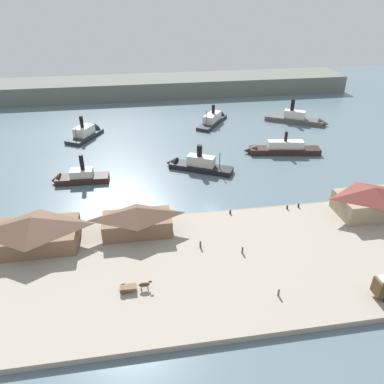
{
  "coord_description": "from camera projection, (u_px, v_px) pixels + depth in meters",
  "views": [
    {
      "loc": [
        -17.23,
        -77.31,
        49.83
      ],
      "look_at": [
        -4.07,
        5.22,
        2.0
      ],
      "focal_mm": 34.58,
      "sensor_mm": 36.0,
      "label": 1
    }
  ],
  "objects": [
    {
      "name": "ground_plane",
      "position": [
        211.0,
        208.0,
        93.37
      ],
      "size": [
        320.0,
        320.0,
        0.0
      ],
      "primitive_type": "plane",
      "color": "slate"
    },
    {
      "name": "quay_promenade",
      "position": [
        233.0,
        263.0,
        74.22
      ],
      "size": [
        110.0,
        36.0,
        1.2
      ],
      "primitive_type": "cube",
      "color": "#9E9384",
      "rests_on": "ground"
    },
    {
      "name": "seawall_edge",
      "position": [
        214.0,
        214.0,
        90.04
      ],
      "size": [
        110.0,
        0.8,
        1.0
      ],
      "primitive_type": "cube",
      "color": "gray",
      "rests_on": "ground"
    },
    {
      "name": "ferry_shed_east_terminal",
      "position": [
        34.0,
        231.0,
        76.72
      ],
      "size": [
        17.83,
        10.94,
        6.86
      ],
      "color": "brown",
      "rests_on": "quay_promenade"
    },
    {
      "name": "ferry_shed_customs_shed",
      "position": [
        137.0,
        220.0,
        80.82
      ],
      "size": [
        15.27,
        7.82,
        6.33
      ],
      "color": "brown",
      "rests_on": "quay_promenade"
    },
    {
      "name": "ferry_shed_central_terminal",
      "position": [
        371.0,
        200.0,
        87.35
      ],
      "size": [
        15.83,
        9.89,
        6.93
      ],
      "color": "#998466",
      "rests_on": "quay_promenade"
    },
    {
      "name": "horse_cart",
      "position": [
        134.0,
        287.0,
        66.33
      ],
      "size": [
        5.84,
        1.61,
        1.87
      ],
      "color": "brown",
      "rests_on": "quay_promenade"
    },
    {
      "name": "pedestrian_at_waters_edge",
      "position": [
        242.0,
        250.0,
        75.66
      ],
      "size": [
        0.41,
        0.41,
        1.65
      ],
      "color": "#6B5B4C",
      "rests_on": "quay_promenade"
    },
    {
      "name": "pedestrian_walking_east",
      "position": [
        200.0,
        244.0,
        77.26
      ],
      "size": [
        0.41,
        0.41,
        1.66
      ],
      "color": "#4C3D33",
      "rests_on": "quay_promenade"
    },
    {
      "name": "pedestrian_walking_west",
      "position": [
        279.0,
        292.0,
        65.37
      ],
      "size": [
        0.39,
        0.39,
        1.59
      ],
      "color": "#6B5B4C",
      "rests_on": "quay_promenade"
    },
    {
      "name": "mooring_post_center_west",
      "position": [
        287.0,
        207.0,
        90.48
      ],
      "size": [
        0.44,
        0.44,
        0.9
      ],
      "primitive_type": "cylinder",
      "color": "black",
      "rests_on": "quay_promenade"
    },
    {
      "name": "mooring_post_center_east",
      "position": [
        299.0,
        206.0,
        91.17
      ],
      "size": [
        0.44,
        0.44,
        0.9
      ],
      "primitive_type": "cylinder",
      "color": "black",
      "rests_on": "quay_promenade"
    },
    {
      "name": "mooring_post_east",
      "position": [
        230.0,
        212.0,
        88.63
      ],
      "size": [
        0.44,
        0.44,
        0.9
      ],
      "primitive_type": "cylinder",
      "color": "black",
      "rests_on": "quay_promenade"
    },
    {
      "name": "ferry_outer_harbor",
      "position": [
        214.0,
        119.0,
        149.35
      ],
      "size": [
        16.29,
        20.75,
        9.23
      ],
      "color": "#23282D",
      "rests_on": "ground"
    },
    {
      "name": "ferry_approaching_west",
      "position": [
        300.0,
        119.0,
        148.27
      ],
      "size": [
        23.82,
        16.6,
        10.5
      ],
      "color": "#514C47",
      "rests_on": "ground"
    },
    {
      "name": "ferry_moored_east",
      "position": [
        278.0,
        149.0,
        122.09
      ],
      "size": [
        25.49,
        8.56,
        8.62
      ],
      "color": "black",
      "rests_on": "ground"
    },
    {
      "name": "ferry_moored_west",
      "position": [
        88.0,
        132.0,
        135.59
      ],
      "size": [
        13.42,
        17.72,
        10.66
      ],
      "color": "#23282D",
      "rests_on": "ground"
    },
    {
      "name": "ferry_approaching_east",
      "position": [
        77.0,
        177.0,
        104.6
      ],
      "size": [
        16.15,
        5.18,
        9.53
      ],
      "color": "black",
      "rests_on": "ground"
    },
    {
      "name": "ferry_near_quay",
      "position": [
        195.0,
        164.0,
        111.67
      ],
      "size": [
        20.54,
        13.63,
        9.4
      ],
      "color": "black",
      "rests_on": "ground"
    },
    {
      "name": "far_headland",
      "position": [
        167.0,
        86.0,
        185.66
      ],
      "size": [
        180.0,
        24.0,
        8.0
      ],
      "primitive_type": "cube",
      "color": "#60665B",
      "rests_on": "ground"
    }
  ]
}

